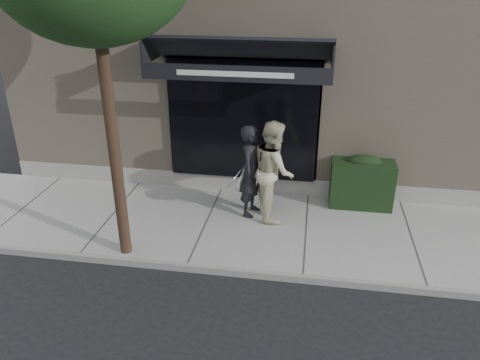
# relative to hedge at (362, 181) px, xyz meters

# --- Properties ---
(ground) EXTENTS (80.00, 80.00, 0.00)m
(ground) POSITION_rel_hedge_xyz_m (-1.10, -1.25, -0.66)
(ground) COLOR black
(ground) RESTS_ON ground
(sidewalk) EXTENTS (20.00, 3.00, 0.12)m
(sidewalk) POSITION_rel_hedge_xyz_m (-1.10, -1.25, -0.60)
(sidewalk) COLOR gray
(sidewalk) RESTS_ON ground
(curb) EXTENTS (20.00, 0.10, 0.14)m
(curb) POSITION_rel_hedge_xyz_m (-1.10, -2.80, -0.59)
(curb) COLOR gray
(curb) RESTS_ON ground
(building_facade) EXTENTS (14.30, 8.04, 5.64)m
(building_facade) POSITION_rel_hedge_xyz_m (-1.11, 3.71, 2.08)
(building_facade) COLOR tan
(building_facade) RESTS_ON ground
(hedge) EXTENTS (1.30, 0.70, 1.14)m
(hedge) POSITION_rel_hedge_xyz_m (0.00, 0.00, 0.00)
(hedge) COLOR black
(hedge) RESTS_ON sidewalk
(pedestrian_front) EXTENTS (0.76, 0.91, 1.90)m
(pedestrian_front) POSITION_rel_hedge_xyz_m (-2.26, -0.76, 0.41)
(pedestrian_front) COLOR black
(pedestrian_front) RESTS_ON sidewalk
(pedestrian_back) EXTENTS (1.02, 1.16, 2.03)m
(pedestrian_back) POSITION_rel_hedge_xyz_m (-1.82, -0.78, 0.47)
(pedestrian_back) COLOR beige
(pedestrian_back) RESTS_ON sidewalk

